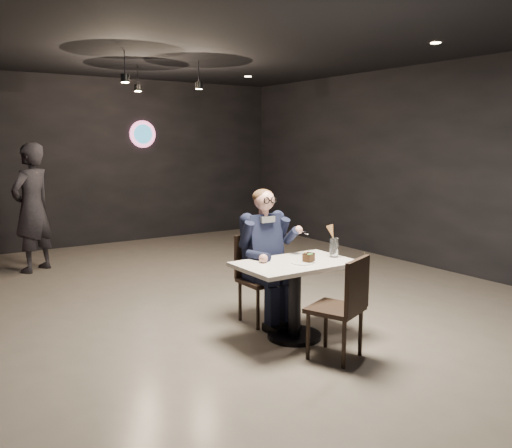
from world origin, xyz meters
TOP-DOWN VIEW (x-y plane):
  - floor at (0.00, 0.00)m, footprint 9.00×9.00m
  - wall_sign at (0.80, 4.47)m, footprint 0.50×0.06m
  - pendant_lights at (0.00, 2.00)m, footprint 1.40×1.20m
  - main_table at (-0.02, -1.28)m, footprint 1.10×0.70m
  - chair_far at (-0.02, -0.73)m, footprint 0.42×0.46m
  - chair_near at (-0.02, -1.85)m, footprint 0.56×0.59m
  - seated_man at (-0.02, -0.73)m, footprint 0.60×0.80m
  - dessert_plate at (-0.00, -1.37)m, footprint 0.21×0.21m
  - cake_slice at (0.07, -1.37)m, footprint 0.12×0.11m
  - mint_leaf at (0.05, -1.41)m, footprint 0.06×0.04m
  - sundae_glass at (0.43, -1.31)m, footprint 0.08×0.08m
  - wafer_cone at (0.40, -1.31)m, footprint 0.09×0.09m
  - passerby at (-1.52, 2.96)m, footprint 0.81×0.75m

SIDE VIEW (x-z plane):
  - floor at x=0.00m, z-range 0.00..0.00m
  - main_table at x=-0.02m, z-range 0.00..0.75m
  - chair_far at x=-0.02m, z-range 0.00..0.92m
  - chair_near at x=-0.02m, z-range 0.00..0.92m
  - seated_man at x=-0.02m, z-range 0.00..1.44m
  - dessert_plate at x=0.00m, z-range 0.75..0.76m
  - cake_slice at x=0.07m, z-range 0.76..0.83m
  - mint_leaf at x=0.05m, z-range 0.84..0.85m
  - sundae_glass at x=0.43m, z-range 0.75..0.94m
  - passerby at x=-1.52m, z-range 0.00..1.86m
  - wafer_cone at x=0.40m, z-range 0.93..1.07m
  - wall_sign at x=0.80m, z-range 1.75..2.25m
  - pendant_lights at x=0.00m, z-range 2.70..3.06m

